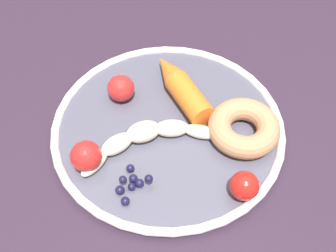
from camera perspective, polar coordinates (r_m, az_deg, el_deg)
name	(u,v)px	position (r m, az deg, el deg)	size (l,w,h in m)	color
dining_table	(165,184)	(0.65, -0.44, -8.00)	(1.04, 0.97, 0.72)	#2D1F2F
plate	(168,127)	(0.60, 0.00, -0.17)	(0.34, 0.34, 0.02)	#4D4C5D
banana	(145,138)	(0.57, -3.16, -1.61)	(0.07, 0.20, 0.03)	#F3E6C2
carrot_orange	(180,86)	(0.62, 1.73, 5.58)	(0.14, 0.07, 0.04)	orange
donut	(245,130)	(0.58, 10.59, -0.50)	(0.10, 0.10, 0.03)	tan
blueberry_pile	(131,184)	(0.53, -5.11, -7.96)	(0.06, 0.05, 0.02)	#191638
tomato_near	(86,155)	(0.55, -11.33, -3.93)	(0.04, 0.04, 0.04)	red
tomato_mid	(244,186)	(0.53, 10.55, -8.17)	(0.04, 0.04, 0.04)	red
tomato_far	(121,88)	(0.62, -6.56, 5.24)	(0.04, 0.04, 0.04)	red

